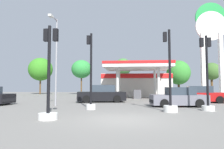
# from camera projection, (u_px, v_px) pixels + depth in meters

# --- Properties ---
(ground_plane) EXTENTS (90.00, 90.00, 0.00)m
(ground_plane) POSITION_uv_depth(u_px,v_px,m) (123.00, 120.00, 8.74)
(ground_plane) COLOR slate
(ground_plane) RESTS_ON ground
(gas_station) EXTENTS (9.91, 11.67, 4.27)m
(gas_station) POSITION_uv_depth(u_px,v_px,m) (136.00, 83.00, 29.13)
(gas_station) COLOR beige
(gas_station) RESTS_ON ground
(station_pole_sign) EXTENTS (3.53, 0.56, 11.53)m
(station_pole_sign) POSITION_uv_depth(u_px,v_px,m) (211.00, 38.00, 23.65)
(station_pole_sign) COLOR white
(station_pole_sign) RESTS_ON ground
(car_1) EXTENTS (4.39, 2.29, 1.51)m
(car_1) POSITION_uv_depth(u_px,v_px,m) (201.00, 95.00, 18.36)
(car_1) COLOR black
(car_1) RESTS_ON ground
(car_2) EXTENTS (4.06, 2.05, 1.41)m
(car_2) POSITION_uv_depth(u_px,v_px,m) (178.00, 98.00, 14.56)
(car_2) COLOR black
(car_2) RESTS_ON ground
(car_4) EXTENTS (4.75, 2.66, 1.61)m
(car_4) POSITION_uv_depth(u_px,v_px,m) (102.00, 94.00, 18.89)
(car_4) COLOR black
(car_4) RESTS_ON ground
(traffic_signal_0) EXTENTS (0.83, 0.83, 4.19)m
(traffic_signal_0) POSITION_uv_depth(u_px,v_px,m) (49.00, 89.00, 8.85)
(traffic_signal_0) COLOR silver
(traffic_signal_0) RESTS_ON ground
(traffic_signal_1) EXTENTS (0.73, 0.73, 4.59)m
(traffic_signal_1) POSITION_uv_depth(u_px,v_px,m) (207.00, 83.00, 12.10)
(traffic_signal_1) COLOR silver
(traffic_signal_1) RESTS_ON ground
(traffic_signal_2) EXTENTS (0.63, 0.66, 4.90)m
(traffic_signal_2) POSITION_uv_depth(u_px,v_px,m) (91.00, 83.00, 12.75)
(traffic_signal_2) COLOR silver
(traffic_signal_2) RESTS_ON ground
(traffic_signal_3) EXTENTS (0.78, 0.78, 4.77)m
(traffic_signal_3) POSITION_uv_depth(u_px,v_px,m) (170.00, 91.00, 11.39)
(traffic_signal_3) COLOR silver
(traffic_signal_3) RESTS_ON ground
(tree_0) EXTENTS (4.65, 4.65, 7.16)m
(tree_0) POSITION_uv_depth(u_px,v_px,m) (41.00, 69.00, 39.25)
(tree_0) COLOR brown
(tree_0) RESTS_ON ground
(tree_1) EXTENTS (3.76, 3.76, 6.49)m
(tree_1) POSITION_uv_depth(u_px,v_px,m) (81.00, 69.00, 37.45)
(tree_1) COLOR brown
(tree_1) RESTS_ON ground
(tree_2) EXTENTS (2.96, 2.96, 6.61)m
(tree_2) POSITION_uv_depth(u_px,v_px,m) (123.00, 67.00, 36.03)
(tree_2) COLOR brown
(tree_2) RESTS_ON ground
(tree_3) EXTENTS (4.20, 4.20, 6.21)m
(tree_3) POSITION_uv_depth(u_px,v_px,m) (178.00, 73.00, 35.94)
(tree_3) COLOR brown
(tree_3) RESTS_ON ground
(tree_4) EXTENTS (3.26, 3.26, 5.93)m
(tree_4) POSITION_uv_depth(u_px,v_px,m) (211.00, 71.00, 36.97)
(tree_4) COLOR brown
(tree_4) RESTS_ON ground
(corner_streetlamp) EXTENTS (0.24, 1.48, 6.62)m
(corner_streetlamp) POSITION_uv_depth(u_px,v_px,m) (55.00, 53.00, 14.92)
(corner_streetlamp) COLOR gray
(corner_streetlamp) RESTS_ON ground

